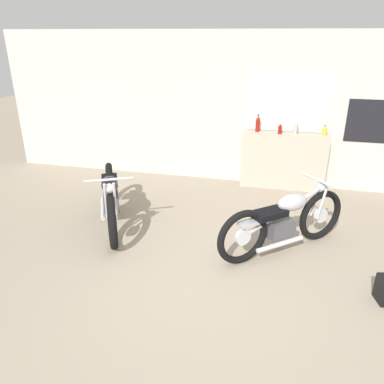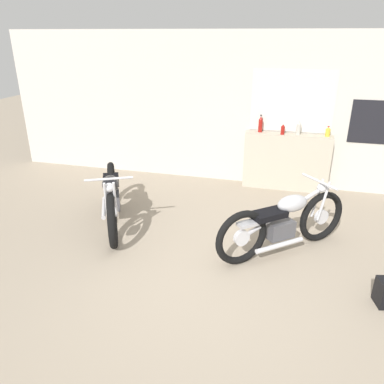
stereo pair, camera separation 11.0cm
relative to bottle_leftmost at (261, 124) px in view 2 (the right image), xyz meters
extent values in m
plane|color=gray|center=(-0.15, -3.32, -1.19)|extent=(24.00, 24.00, 0.00)
cube|color=beige|center=(-0.15, 0.14, 0.21)|extent=(10.00, 0.06, 2.80)
cube|color=silver|center=(0.52, 0.11, 0.43)|extent=(1.39, 0.01, 1.04)
cube|color=beige|center=(0.52, 0.10, 0.43)|extent=(1.45, 0.01, 1.10)
cube|color=#B7AD99|center=(0.52, -0.04, -0.66)|extent=(1.55, 0.28, 1.05)
cylinder|color=maroon|center=(0.00, 0.00, -0.03)|extent=(0.08, 0.08, 0.23)
cone|color=maroon|center=(0.00, 0.00, 0.12)|extent=(0.06, 0.06, 0.06)
cylinder|color=black|center=(0.00, 0.00, 0.16)|extent=(0.03, 0.03, 0.03)
cylinder|color=maroon|center=(0.41, -0.08, -0.07)|extent=(0.07, 0.07, 0.14)
cone|color=maroon|center=(0.41, -0.08, 0.02)|extent=(0.06, 0.06, 0.04)
cylinder|color=silver|center=(0.41, -0.08, 0.05)|extent=(0.03, 0.03, 0.02)
cylinder|color=#B7B2A8|center=(0.68, -0.02, -0.05)|extent=(0.08, 0.08, 0.19)
cone|color=#B7B2A8|center=(0.68, -0.02, 0.07)|extent=(0.07, 0.07, 0.05)
cylinder|color=silver|center=(0.68, -0.02, 0.11)|extent=(0.03, 0.03, 0.02)
cylinder|color=gold|center=(1.18, -0.02, -0.08)|extent=(0.08, 0.08, 0.13)
cone|color=gold|center=(1.18, -0.02, 0.01)|extent=(0.07, 0.07, 0.04)
cylinder|color=red|center=(1.18, -0.02, 0.03)|extent=(0.03, 0.03, 0.01)
torus|color=black|center=(1.07, -1.92, -0.82)|extent=(0.62, 0.55, 0.74)
cylinder|color=silver|center=(1.07, -1.92, -0.82)|extent=(0.20, 0.18, 0.21)
torus|color=black|center=(0.08, -2.78, -0.82)|extent=(0.62, 0.55, 0.74)
cylinder|color=silver|center=(0.08, -2.78, -0.82)|extent=(0.20, 0.18, 0.21)
cube|color=#4C4C51|center=(0.52, -2.40, -0.83)|extent=(0.42, 0.41, 0.23)
cylinder|color=#B2B2B7|center=(0.52, -2.40, -0.61)|extent=(0.95, 0.83, 0.47)
ellipsoid|color=#B2B2B7|center=(0.65, -2.28, -0.50)|extent=(0.50, 0.47, 0.22)
cube|color=black|center=(0.38, -2.52, -0.58)|extent=(0.50, 0.47, 0.08)
cube|color=#B2B2B7|center=(0.14, -2.73, -0.64)|extent=(0.29, 0.28, 0.04)
cylinder|color=silver|center=(0.98, -1.92, -0.54)|extent=(0.15, 0.13, 0.55)
cylinder|color=silver|center=(1.06, -2.01, -0.54)|extent=(0.15, 0.13, 0.55)
cylinder|color=silver|center=(0.97, -2.01, -0.26)|extent=(0.44, 0.51, 0.03)
sphere|color=silver|center=(1.02, -1.97, -0.36)|extent=(0.13, 0.13, 0.13)
cylinder|color=silver|center=(0.55, -2.56, -0.98)|extent=(0.59, 0.52, 0.06)
torus|color=black|center=(-1.68, -2.80, -0.80)|extent=(0.43, 0.74, 0.77)
cylinder|color=silver|center=(-1.68, -2.80, -0.80)|extent=(0.16, 0.22, 0.21)
torus|color=black|center=(-2.27, -1.60, -0.80)|extent=(0.43, 0.74, 0.77)
cylinder|color=silver|center=(-2.27, -1.60, -0.80)|extent=(0.16, 0.22, 0.21)
cube|color=#4C4C51|center=(-2.00, -2.14, -0.82)|extent=(0.36, 0.43, 0.23)
cylinder|color=black|center=(-2.00, -2.14, -0.59)|extent=(0.59, 1.12, 0.47)
ellipsoid|color=black|center=(-1.93, -2.30, -0.48)|extent=(0.41, 0.51, 0.22)
cube|color=black|center=(-2.09, -1.96, -0.56)|extent=(0.41, 0.51, 0.08)
cube|color=black|center=(-2.23, -1.67, -0.62)|extent=(0.24, 0.30, 0.04)
cylinder|color=silver|center=(-1.66, -2.72, -0.52)|extent=(0.10, 0.16, 0.55)
cylinder|color=silver|center=(-1.76, -2.77, -0.52)|extent=(0.10, 0.16, 0.55)
cylinder|color=silver|center=(-1.74, -2.68, -0.24)|extent=(0.59, 0.31, 0.03)
sphere|color=silver|center=(-1.71, -2.74, -0.34)|extent=(0.13, 0.13, 0.13)
cylinder|color=silver|center=(-2.17, -2.12, -0.98)|extent=(0.38, 0.69, 0.06)
camera|label=1|loc=(0.41, -6.91, 1.55)|focal=35.00mm
camera|label=2|loc=(0.52, -6.89, 1.55)|focal=35.00mm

